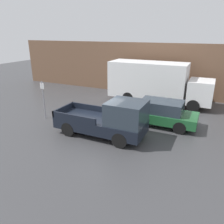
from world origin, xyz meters
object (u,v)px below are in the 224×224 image
(car, at_px, (160,113))
(delivery_truck, at_px, (155,82))
(pickup_truck, at_px, (109,120))
(parking_sign, at_px, (44,98))

(car, bearing_deg, delivery_truck, 109.08)
(pickup_truck, distance_m, delivery_truck, 7.32)
(car, height_order, delivery_truck, delivery_truck)
(car, distance_m, parking_sign, 7.58)
(pickup_truck, relative_size, car, 1.09)
(pickup_truck, height_order, parking_sign, parking_sign)
(car, relative_size, parking_sign, 1.82)
(pickup_truck, bearing_deg, delivery_truck, 85.35)
(delivery_truck, bearing_deg, car, -70.92)
(car, xyz_separation_m, parking_sign, (-7.22, -2.21, 0.62))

